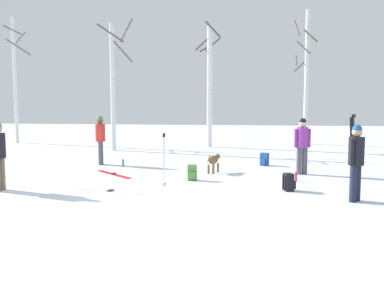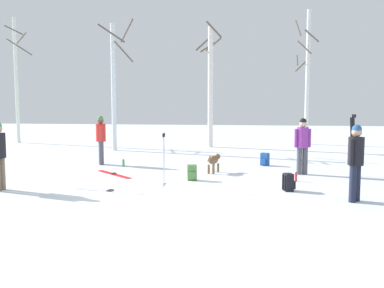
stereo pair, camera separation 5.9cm
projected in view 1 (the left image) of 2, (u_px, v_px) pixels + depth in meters
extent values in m
plane|color=white|center=(169.00, 193.00, 10.41)|extent=(60.00, 60.00, 0.00)
cylinder|color=#72604C|center=(2.00, 174.00, 10.75)|extent=(0.16, 0.16, 0.82)
cylinder|color=black|center=(4.00, 146.00, 10.79)|extent=(0.10, 0.10, 0.56)
cylinder|color=#4C4C56|center=(101.00, 153.00, 15.14)|extent=(0.16, 0.16, 0.82)
cylinder|color=#4C4C56|center=(101.00, 153.00, 14.97)|extent=(0.16, 0.16, 0.82)
cylinder|color=red|center=(100.00, 133.00, 14.98)|extent=(0.34, 0.34, 0.62)
sphere|color=brown|center=(100.00, 121.00, 14.94)|extent=(0.22, 0.22, 0.22)
sphere|color=#4C8C4C|center=(100.00, 119.00, 14.93)|extent=(0.21, 0.21, 0.21)
cylinder|color=red|center=(100.00, 133.00, 15.18)|extent=(0.10, 0.10, 0.56)
cylinder|color=red|center=(101.00, 134.00, 14.78)|extent=(0.10, 0.10, 0.56)
cylinder|color=#4C4C56|center=(299.00, 161.00, 13.04)|extent=(0.16, 0.16, 0.82)
cylinder|color=#4C4C56|center=(305.00, 161.00, 13.06)|extent=(0.16, 0.16, 0.82)
cylinder|color=purple|center=(302.00, 137.00, 12.98)|extent=(0.34, 0.34, 0.62)
sphere|color=beige|center=(303.00, 124.00, 12.94)|extent=(0.22, 0.22, 0.22)
sphere|color=black|center=(303.00, 122.00, 12.93)|extent=(0.21, 0.21, 0.21)
cylinder|color=purple|center=(296.00, 138.00, 12.96)|extent=(0.10, 0.10, 0.56)
cylinder|color=purple|center=(309.00, 138.00, 13.01)|extent=(0.10, 0.10, 0.56)
cylinder|color=#1E2338|center=(353.00, 184.00, 9.44)|extent=(0.16, 0.16, 0.82)
cylinder|color=#1E2338|center=(357.00, 183.00, 9.56)|extent=(0.16, 0.16, 0.82)
cylinder|color=black|center=(356.00, 151.00, 9.43)|extent=(0.34, 0.34, 0.62)
sphere|color=tan|center=(357.00, 132.00, 9.39)|extent=(0.22, 0.22, 0.22)
sphere|color=#265999|center=(357.00, 129.00, 9.38)|extent=(0.21, 0.21, 0.21)
cylinder|color=black|center=(352.00, 153.00, 9.29)|extent=(0.10, 0.10, 0.56)
cylinder|color=black|center=(361.00, 151.00, 9.57)|extent=(0.10, 0.10, 0.56)
ellipsoid|color=brown|center=(213.00, 160.00, 13.29)|extent=(0.40, 0.64, 0.26)
sphere|color=brown|center=(217.00, 157.00, 13.58)|extent=(0.18, 0.18, 0.18)
ellipsoid|color=brown|center=(218.00, 157.00, 13.64)|extent=(0.09, 0.11, 0.06)
cylinder|color=brown|center=(209.00, 159.00, 12.97)|extent=(0.10, 0.19, 0.17)
cylinder|color=brown|center=(213.00, 167.00, 13.52)|extent=(0.07, 0.07, 0.28)
cylinder|color=brown|center=(218.00, 168.00, 13.46)|extent=(0.07, 0.07, 0.28)
cylinder|color=brown|center=(209.00, 169.00, 13.17)|extent=(0.07, 0.07, 0.28)
cylinder|color=brown|center=(213.00, 170.00, 13.11)|extent=(0.07, 0.07, 0.28)
cube|color=black|center=(351.00, 146.00, 12.81)|extent=(0.17, 0.04, 1.75)
cube|color=black|center=(353.00, 116.00, 12.72)|extent=(0.06, 0.03, 0.10)
cube|color=black|center=(354.00, 147.00, 12.80)|extent=(0.17, 0.04, 1.75)
cube|color=black|center=(355.00, 116.00, 12.70)|extent=(0.06, 0.03, 0.10)
cube|color=white|center=(108.00, 192.00, 10.54)|extent=(1.88, 0.51, 0.02)
cube|color=#333338|center=(109.00, 191.00, 10.52)|extent=(0.13, 0.09, 0.03)
cube|color=white|center=(110.00, 191.00, 10.64)|extent=(1.88, 0.51, 0.02)
cube|color=#333338|center=(112.00, 190.00, 10.62)|extent=(0.13, 0.09, 0.03)
cube|color=red|center=(115.00, 174.00, 13.05)|extent=(1.39, 1.33, 0.02)
cube|color=#333338|center=(114.00, 173.00, 13.09)|extent=(0.13, 0.13, 0.03)
cube|color=red|center=(112.00, 175.00, 12.99)|extent=(1.39, 1.33, 0.02)
cube|color=#333338|center=(111.00, 174.00, 13.03)|extent=(0.13, 0.13, 0.03)
cylinder|color=#B2B2BC|center=(165.00, 162.00, 11.14)|extent=(0.02, 0.10, 1.31)
cylinder|color=black|center=(165.00, 135.00, 11.07)|extent=(0.04, 0.04, 0.10)
cylinder|color=black|center=(165.00, 184.00, 11.20)|extent=(0.07, 0.07, 0.01)
cylinder|color=#B2B2BC|center=(164.00, 163.00, 10.97)|extent=(0.02, 0.10, 1.31)
cylinder|color=black|center=(163.00, 135.00, 10.90)|extent=(0.04, 0.04, 0.10)
cylinder|color=black|center=(164.00, 185.00, 11.03)|extent=(0.07, 0.07, 0.01)
cube|color=black|center=(288.00, 182.00, 10.64)|extent=(0.27, 0.31, 0.44)
cube|color=black|center=(293.00, 185.00, 10.67)|extent=(0.11, 0.20, 0.20)
cube|color=black|center=(285.00, 183.00, 10.55)|extent=(0.03, 0.04, 0.37)
cube|color=black|center=(283.00, 182.00, 10.69)|extent=(0.03, 0.04, 0.37)
cube|color=#4C7F3F|center=(192.00, 172.00, 12.08)|extent=(0.29, 0.25, 0.44)
cube|color=#4C7F3F|center=(192.00, 176.00, 11.96)|extent=(0.20, 0.10, 0.20)
cube|color=black|center=(189.00, 172.00, 12.19)|extent=(0.04, 0.03, 0.37)
cube|color=black|center=(194.00, 172.00, 12.20)|extent=(0.04, 0.03, 0.37)
cube|color=#1E4C99|center=(264.00, 159.00, 14.86)|extent=(0.33, 0.30, 0.44)
cube|color=#1E4C99|center=(263.00, 161.00, 14.76)|extent=(0.20, 0.15, 0.20)
cube|color=black|center=(264.00, 159.00, 14.99)|extent=(0.04, 0.04, 0.37)
cube|color=black|center=(268.00, 159.00, 14.91)|extent=(0.04, 0.04, 0.37)
cylinder|color=red|center=(296.00, 177.00, 11.93)|extent=(0.06, 0.06, 0.23)
cylinder|color=black|center=(296.00, 173.00, 11.92)|extent=(0.04, 0.04, 0.02)
cylinder|color=green|center=(123.00, 163.00, 14.60)|extent=(0.07, 0.07, 0.23)
cylinder|color=black|center=(123.00, 160.00, 14.59)|extent=(0.05, 0.05, 0.02)
cylinder|color=silver|center=(15.00, 81.00, 22.72)|extent=(0.18, 0.18, 6.62)
cylinder|color=brown|center=(18.00, 47.00, 22.08)|extent=(0.90, 1.02, 0.77)
cylinder|color=brown|center=(20.00, 38.00, 22.85)|extent=(0.82, 0.38, 0.61)
cylinder|color=brown|center=(12.00, 30.00, 22.05)|extent=(0.84, 0.45, 0.47)
cylinder|color=silver|center=(113.00, 88.00, 19.21)|extent=(0.20, 0.20, 5.67)
cylinder|color=brown|center=(126.00, 31.00, 19.31)|extent=(0.92, 1.14, 0.88)
cylinder|color=brown|center=(123.00, 52.00, 18.75)|extent=(0.56, 1.21, 0.83)
cylinder|color=brown|center=(111.00, 33.00, 18.43)|extent=(1.15, 0.32, 0.80)
cylinder|color=white|center=(210.00, 88.00, 20.64)|extent=(0.25, 0.25, 5.76)
cylinder|color=brown|center=(207.00, 47.00, 20.79)|extent=(0.74, 0.43, 0.54)
cylinder|color=brown|center=(202.00, 44.00, 20.75)|extent=(0.64, 0.89, 0.73)
cylinder|color=brown|center=(213.00, 29.00, 20.02)|extent=(0.77, 0.46, 0.76)
cylinder|color=brown|center=(213.00, 44.00, 20.78)|extent=(0.80, 0.32, 0.63)
cylinder|color=silver|center=(306.00, 78.00, 21.95)|extent=(0.21, 0.21, 6.83)
cylinder|color=brown|center=(311.00, 36.00, 21.38)|extent=(0.78, 0.30, 0.63)
cylinder|color=brown|center=(302.00, 64.00, 22.28)|extent=(0.84, 0.50, 0.78)
cylinder|color=brown|center=(297.00, 28.00, 21.69)|extent=(0.22, 1.14, 0.97)
cylinder|color=brown|center=(296.00, 60.00, 21.96)|extent=(0.16, 1.11, 0.63)
cylinder|color=brown|center=(303.00, 47.00, 21.52)|extent=(0.70, 0.55, 0.74)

